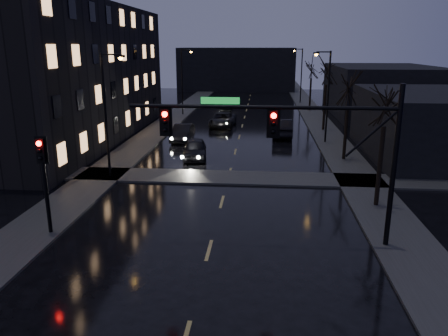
% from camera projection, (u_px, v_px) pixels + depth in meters
% --- Properties ---
extents(sidewalk_left, '(3.00, 140.00, 0.12)m').
position_uv_depth(sidewalk_left, '(159.00, 129.00, 45.23)').
color(sidewalk_left, '#2D2D2B').
rests_on(sidewalk_left, ground).
extents(sidewalk_right, '(3.00, 140.00, 0.12)m').
position_uv_depth(sidewalk_right, '(325.00, 132.00, 43.80)').
color(sidewalk_right, '#2D2D2B').
rests_on(sidewalk_right, ground).
extents(sidewalk_cross, '(40.00, 3.00, 0.12)m').
position_uv_depth(sidewalk_cross, '(228.00, 177.00, 28.69)').
color(sidewalk_cross, '#2D2D2B').
rests_on(sidewalk_cross, ground).
extents(apartment_block, '(12.00, 30.00, 12.00)m').
position_uv_depth(apartment_block, '(57.00, 73.00, 39.50)').
color(apartment_block, black).
rests_on(apartment_block, ground).
extents(commercial_right_near, '(10.00, 14.00, 5.00)m').
position_uv_depth(commercial_right_near, '(434.00, 125.00, 33.92)').
color(commercial_right_near, black).
rests_on(commercial_right_near, ground).
extents(commercial_right_far, '(12.00, 18.00, 6.00)m').
position_uv_depth(commercial_right_far, '(381.00, 90.00, 54.75)').
color(commercial_right_far, black).
rests_on(commercial_right_far, ground).
extents(far_block, '(22.00, 10.00, 8.00)m').
position_uv_depth(far_block, '(237.00, 69.00, 84.93)').
color(far_block, black).
rests_on(far_block, ground).
extents(signal_mast, '(11.11, 0.41, 7.00)m').
position_uv_depth(signal_mast, '(303.00, 135.00, 17.95)').
color(signal_mast, black).
rests_on(signal_mast, ground).
extents(signal_pole_left, '(0.35, 0.41, 4.53)m').
position_uv_depth(signal_pole_left, '(44.00, 172.00, 19.41)').
color(signal_pole_left, black).
rests_on(signal_pole_left, ground).
extents(tree_near, '(3.52, 3.52, 8.08)m').
position_uv_depth(tree_near, '(387.00, 91.00, 22.00)').
color(tree_near, black).
rests_on(tree_near, ground).
extents(tree_mid_a, '(3.30, 3.30, 7.58)m').
position_uv_depth(tree_mid_a, '(349.00, 83.00, 31.70)').
color(tree_mid_a, black).
rests_on(tree_mid_a, ground).
extents(tree_mid_b, '(3.74, 3.74, 8.59)m').
position_uv_depth(tree_mid_b, '(327.00, 65.00, 42.99)').
color(tree_mid_b, black).
rests_on(tree_mid_b, ground).
extents(tree_far, '(3.43, 3.43, 7.88)m').
position_uv_depth(tree_far, '(312.00, 64.00, 56.56)').
color(tree_far, black).
rests_on(tree_far, ground).
extents(streetlight_l_near, '(1.53, 0.28, 8.00)m').
position_uv_depth(streetlight_l_near, '(108.00, 105.00, 27.58)').
color(streetlight_l_near, black).
rests_on(streetlight_l_near, ground).
extents(streetlight_l_far, '(1.53, 0.28, 8.00)m').
position_uv_depth(streetlight_l_far, '(184.00, 76.00, 53.47)').
color(streetlight_l_far, black).
rests_on(streetlight_l_far, ground).
extents(streetlight_r_mid, '(1.53, 0.28, 8.00)m').
position_uv_depth(streetlight_r_mid, '(326.00, 89.00, 37.80)').
color(streetlight_r_mid, black).
rests_on(streetlight_r_mid, ground).
extents(streetlight_r_far, '(1.53, 0.28, 8.00)m').
position_uv_depth(streetlight_r_far, '(300.00, 71.00, 64.65)').
color(streetlight_r_far, black).
rests_on(streetlight_r_far, ground).
extents(oncoming_car_a, '(2.33, 4.60, 1.50)m').
position_uv_depth(oncoming_car_a, '(195.00, 149.00, 33.59)').
color(oncoming_car_a, black).
rests_on(oncoming_car_a, ground).
extents(oncoming_car_b, '(1.63, 4.54, 1.49)m').
position_uv_depth(oncoming_car_b, '(183.00, 133.00, 39.81)').
color(oncoming_car_b, black).
rests_on(oncoming_car_b, ground).
extents(oncoming_car_c, '(2.78, 5.44, 1.47)m').
position_uv_depth(oncoming_car_c, '(223.00, 120.00, 46.93)').
color(oncoming_car_c, black).
rests_on(oncoming_car_c, ground).
extents(oncoming_car_d, '(2.02, 4.47, 1.27)m').
position_uv_depth(oncoming_car_d, '(226.00, 105.00, 59.37)').
color(oncoming_car_d, black).
rests_on(oncoming_car_d, ground).
extents(lead_car, '(1.92, 5.26, 1.72)m').
position_uv_depth(lead_car, '(282.00, 128.00, 41.64)').
color(lead_car, black).
rests_on(lead_car, ground).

